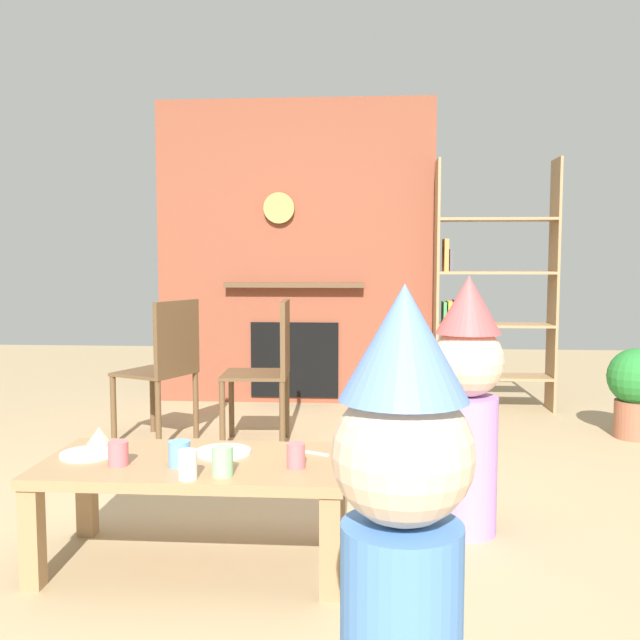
# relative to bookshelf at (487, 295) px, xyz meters

# --- Properties ---
(ground_plane) EXTENTS (12.00, 12.00, 0.00)m
(ground_plane) POSITION_rel_bookshelf_xyz_m (-1.28, -2.40, -0.88)
(ground_plane) COLOR tan
(brick_fireplace_feature) EXTENTS (2.20, 0.28, 2.40)m
(brick_fireplace_feature) POSITION_rel_bookshelf_xyz_m (-1.49, 0.20, 0.31)
(brick_fireplace_feature) COLOR brown
(brick_fireplace_feature) RESTS_ON ground_plane
(bookshelf) EXTENTS (0.90, 0.28, 1.90)m
(bookshelf) POSITION_rel_bookshelf_xyz_m (0.00, 0.00, 0.00)
(bookshelf) COLOR #9E7A51
(bookshelf) RESTS_ON ground_plane
(coffee_table) EXTENTS (1.14, 0.57, 0.40)m
(coffee_table) POSITION_rel_bookshelf_xyz_m (-1.54, -2.87, -0.54)
(coffee_table) COLOR #9E7A51
(coffee_table) RESTS_ON ground_plane
(paper_cup_near_left) EXTENTS (0.07, 0.07, 0.09)m
(paper_cup_near_left) POSITION_rel_bookshelf_xyz_m (-1.15, -2.94, -0.43)
(paper_cup_near_left) COLOR #E5666B
(paper_cup_near_left) RESTS_ON coffee_table
(paper_cup_near_right) EXTENTS (0.07, 0.07, 0.10)m
(paper_cup_near_right) POSITION_rel_bookshelf_xyz_m (-1.40, -3.05, -0.42)
(paper_cup_near_right) COLOR #8CD18C
(paper_cup_near_right) RESTS_ON coffee_table
(paper_cup_center) EXTENTS (0.06, 0.06, 0.10)m
(paper_cup_center) POSITION_rel_bookshelf_xyz_m (-1.51, -3.10, -0.43)
(paper_cup_center) COLOR silver
(paper_cup_center) RESTS_ON coffee_table
(paper_cup_far_left) EXTENTS (0.08, 0.08, 0.09)m
(paper_cup_far_left) POSITION_rel_bookshelf_xyz_m (-1.58, -2.95, -0.43)
(paper_cup_far_left) COLOR #669EE0
(paper_cup_far_left) RESTS_ON coffee_table
(paper_cup_far_right) EXTENTS (0.07, 0.07, 0.09)m
(paper_cup_far_right) POSITION_rel_bookshelf_xyz_m (-1.80, -2.96, -0.43)
(paper_cup_far_right) COLOR #E5666B
(paper_cup_far_right) RESTS_ON coffee_table
(paper_plate_front) EXTENTS (0.22, 0.22, 0.01)m
(paper_plate_front) POSITION_rel_bookshelf_xyz_m (-1.45, -2.77, -0.47)
(paper_plate_front) COLOR white
(paper_plate_front) RESTS_ON coffee_table
(paper_plate_rear) EXTENTS (0.21, 0.21, 0.01)m
(paper_plate_rear) POSITION_rel_bookshelf_xyz_m (-1.97, -2.84, -0.47)
(paper_plate_rear) COLOR white
(paper_plate_rear) RESTS_ON coffee_table
(birthday_cake_slice) EXTENTS (0.10, 0.10, 0.07)m
(birthday_cake_slice) POSITION_rel_bookshelf_xyz_m (-1.99, -2.66, -0.44)
(birthday_cake_slice) COLOR #EAC68C
(birthday_cake_slice) RESTS_ON coffee_table
(table_fork) EXTENTS (0.14, 0.08, 0.01)m
(table_fork) POSITION_rel_bookshelf_xyz_m (-1.11, -2.75, -0.47)
(table_fork) COLOR silver
(table_fork) RESTS_ON coffee_table
(child_with_cone_hat) EXTENTS (0.31, 0.31, 1.11)m
(child_with_cone_hat) POSITION_rel_bookshelf_xyz_m (-0.82, -3.94, -0.29)
(child_with_cone_hat) COLOR #4C7FC6
(child_with_cone_hat) RESTS_ON ground_plane
(child_in_pink) EXTENTS (0.30, 0.30, 1.09)m
(child_in_pink) POSITION_rel_bookshelf_xyz_m (-0.48, -2.48, -0.30)
(child_in_pink) COLOR #B27FCC
(child_in_pink) RESTS_ON ground_plane
(dining_chair_left) EXTENTS (0.53, 0.53, 0.90)m
(dining_chair_left) POSITION_rel_bookshelf_xyz_m (-2.16, -1.16, -0.37)
(dining_chair_left) COLOR brown
(dining_chair_left) RESTS_ON ground_plane
(dining_chair_middle) EXTENTS (0.42, 0.42, 0.90)m
(dining_chair_middle) POSITION_rel_bookshelf_xyz_m (-1.50, -1.15, -0.37)
(dining_chair_middle) COLOR brown
(dining_chair_middle) RESTS_ON ground_plane
(potted_plant_tall) EXTENTS (0.37, 0.37, 0.58)m
(potted_plant_tall) POSITION_rel_bookshelf_xyz_m (0.83, -0.83, -0.55)
(potted_plant_tall) COLOR #9E5B42
(potted_plant_tall) RESTS_ON ground_plane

